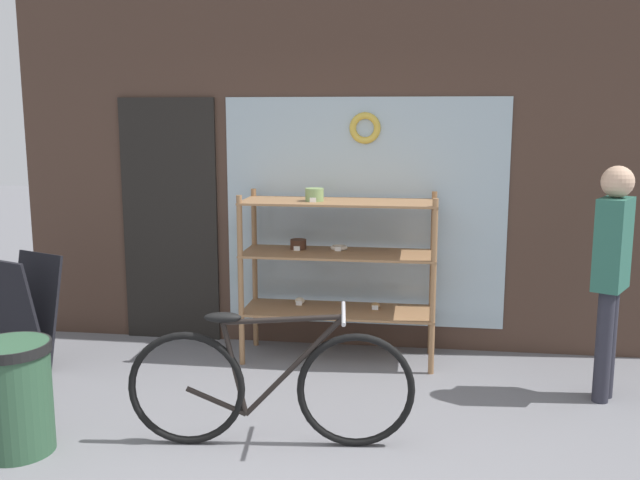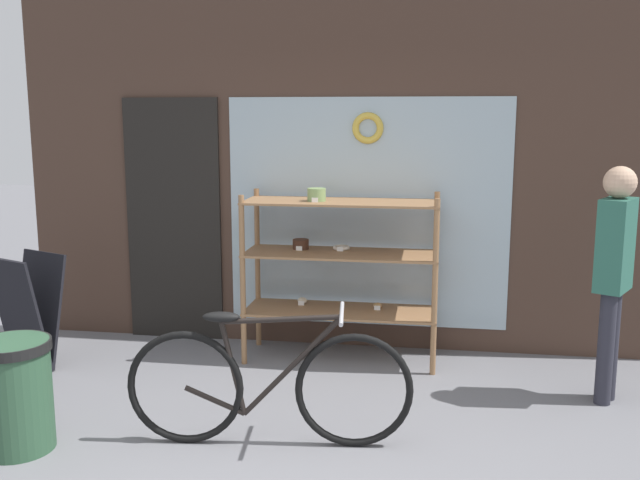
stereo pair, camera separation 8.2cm
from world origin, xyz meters
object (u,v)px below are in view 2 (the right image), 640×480
Objects in this scene: display_case at (339,258)px; trash_bin at (15,391)px; sandwich_board at (29,311)px; bicycle at (268,385)px; pedestrian at (614,266)px.

display_case reaches higher than trash_bin.
display_case is 2.46m from sandwich_board.
bicycle is 2.56× the size of trash_bin.
trash_bin is (0.69, -1.31, -0.09)m from sandwich_board.
pedestrian is at bearing -16.36° from display_case.
sandwich_board is 1.48m from trash_bin.
display_case is 2.29× the size of trash_bin.
display_case reaches higher than sandwich_board.
trash_bin is at bearing -131.63° from display_case.
pedestrian is 2.44× the size of trash_bin.
display_case is at bearing 36.29° from sandwich_board.
bicycle is 1.05× the size of pedestrian.
sandwich_board is (-2.36, -0.57, -0.39)m from display_case.
display_case is 0.90× the size of bicycle.
pedestrian is (4.30, -0.00, 0.51)m from sandwich_board.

